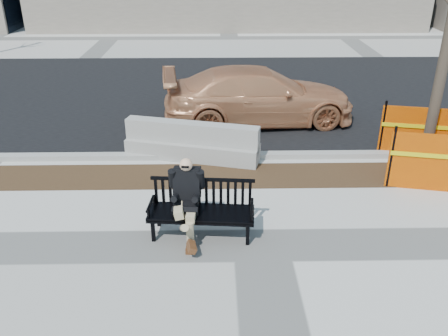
{
  "coord_description": "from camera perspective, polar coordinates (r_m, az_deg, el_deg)",
  "views": [
    {
      "loc": [
        -0.75,
        -6.65,
        4.68
      ],
      "look_at": [
        -0.61,
        0.93,
        1.0
      ],
      "focal_mm": 38.03,
      "sensor_mm": 36.0,
      "label": 1
    }
  ],
  "objects": [
    {
      "name": "ground",
      "position": [
        8.16,
        4.48,
        -9.19
      ],
      "size": [
        120.0,
        120.0,
        0.0
      ],
      "primitive_type": "plane",
      "color": "beige",
      "rests_on": "ground"
    },
    {
      "name": "mulch_strip",
      "position": [
        10.39,
        3.2,
        -0.91
      ],
      "size": [
        40.0,
        1.2,
        0.02
      ],
      "primitive_type": "cube",
      "color": "#47301C",
      "rests_on": "ground"
    },
    {
      "name": "asphalt_street",
      "position": [
        16.16,
        1.67,
        9.04
      ],
      "size": [
        60.0,
        10.4,
        0.01
      ],
      "primitive_type": "cube",
      "color": "black",
      "rests_on": "ground"
    },
    {
      "name": "curb",
      "position": [
        11.22,
        2.88,
        1.52
      ],
      "size": [
        60.0,
        0.25,
        0.12
      ],
      "primitive_type": "cube",
      "color": "#9E9B93",
      "rests_on": "ground"
    },
    {
      "name": "bench",
      "position": [
        8.4,
        -2.68,
        -8.0
      ],
      "size": [
        1.9,
        0.82,
        0.98
      ],
      "primitive_type": null,
      "rotation": [
        0.0,
        0.0,
        -0.08
      ],
      "color": "black",
      "rests_on": "ground"
    },
    {
      "name": "seated_man",
      "position": [
        8.47,
        -4.37,
        -7.73
      ],
      "size": [
        0.68,
        1.04,
        1.39
      ],
      "primitive_type": null,
      "rotation": [
        0.0,
        0.0,
        -0.08
      ],
      "color": "black",
      "rests_on": "ground"
    },
    {
      "name": "tree_fence",
      "position": [
        11.41,
        22.63,
        -0.47
      ],
      "size": [
        3.18,
        3.18,
        6.7
      ],
      "primitive_type": null,
      "rotation": [
        0.0,
        0.0,
        -0.21
      ],
      "color": "#EB6400",
      "rests_on": "ground"
    },
    {
      "name": "sedan",
      "position": [
        13.55,
        4.13,
        5.59
      ],
      "size": [
        5.45,
        2.68,
        1.52
      ],
      "primitive_type": "imported",
      "rotation": [
        0.0,
        0.0,
        1.68
      ],
      "color": "tan",
      "rests_on": "ground"
    },
    {
      "name": "jersey_barrier_left",
      "position": [
        11.23,
        -3.8,
        1.19
      ],
      "size": [
        3.2,
        1.4,
        0.9
      ],
      "primitive_type": null,
      "rotation": [
        0.0,
        0.0,
        -0.26
      ],
      "color": "#9C9992",
      "rests_on": "ground"
    }
  ]
}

